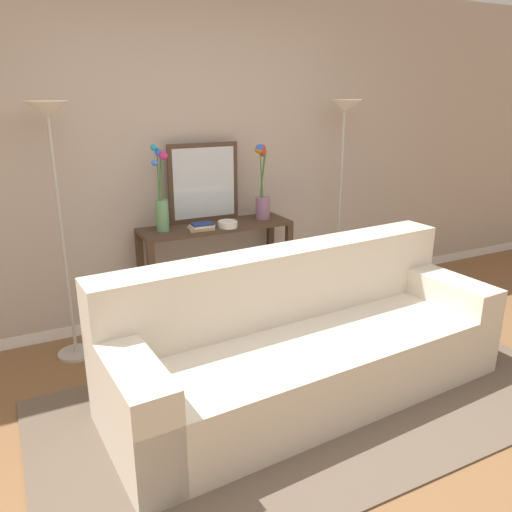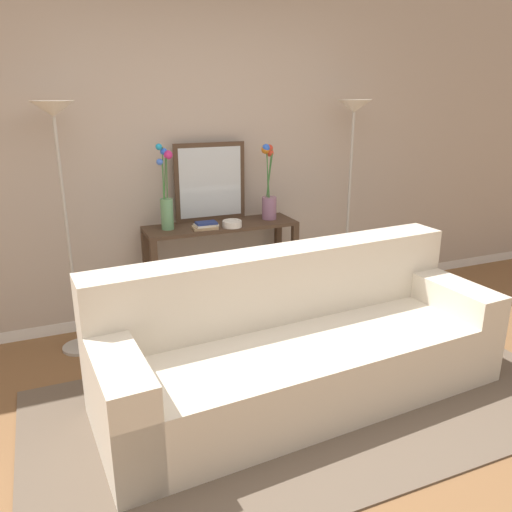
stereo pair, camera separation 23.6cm
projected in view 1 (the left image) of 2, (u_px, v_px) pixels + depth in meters
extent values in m
cube|color=brown|center=(315.00, 470.00, 2.60)|extent=(16.00, 16.00, 0.02)
cube|color=white|center=(177.00, 307.00, 4.41)|extent=(12.00, 0.15, 0.09)
cube|color=#B7A899|center=(169.00, 153.00, 4.00)|extent=(12.00, 0.14, 2.56)
cube|color=brown|center=(317.00, 401.00, 3.15)|extent=(3.31, 1.65, 0.01)
cube|color=beige|center=(309.00, 364.00, 3.17)|extent=(2.55, 1.04, 0.42)
cube|color=beige|center=(283.00, 283.00, 3.29)|extent=(2.51, 0.42, 0.46)
cube|color=beige|center=(131.00, 407.00, 2.59)|extent=(0.30, 0.90, 0.60)
cube|color=beige|center=(436.00, 313.00, 3.69)|extent=(0.30, 0.90, 0.60)
cube|color=#473323|center=(216.00, 226.00, 4.02)|extent=(1.21, 0.37, 0.03)
cube|color=#473323|center=(218.00, 304.00, 4.22)|extent=(1.11, 0.31, 0.01)
cube|color=#473323|center=(153.00, 294.00, 3.76)|extent=(0.05, 0.05, 0.80)
cube|color=#473323|center=(288.00, 271.00, 4.26)|extent=(0.05, 0.05, 0.80)
cube|color=#473323|center=(142.00, 281.00, 4.03)|extent=(0.05, 0.05, 0.80)
cube|color=#473323|center=(270.00, 260.00, 4.53)|extent=(0.05, 0.05, 0.80)
cylinder|color=#B7B2A8|center=(77.00, 353.00, 3.71)|extent=(0.26, 0.26, 0.02)
cylinder|color=#B7B2A8|center=(63.00, 243.00, 3.45)|extent=(0.02, 0.02, 1.65)
cone|color=silver|center=(47.00, 109.00, 3.18)|extent=(0.28, 0.28, 0.10)
cylinder|color=#B7B2A8|center=(335.00, 298.00, 4.70)|extent=(0.26, 0.26, 0.02)
cylinder|color=#B7B2A8|center=(339.00, 210.00, 4.44)|extent=(0.02, 0.02, 1.64)
cone|color=silver|center=(345.00, 106.00, 4.17)|extent=(0.28, 0.28, 0.10)
cube|color=#473323|center=(204.00, 183.00, 4.04)|extent=(0.58, 0.02, 0.62)
cube|color=silver|center=(204.00, 183.00, 4.03)|extent=(0.51, 0.01, 0.55)
cylinder|color=#669E6B|center=(162.00, 216.00, 3.81)|extent=(0.10, 0.10, 0.24)
cylinder|color=#3D7538|center=(158.00, 182.00, 3.72)|extent=(0.01, 0.03, 0.27)
sphere|color=#4372E8|center=(155.00, 163.00, 3.67)|extent=(0.05, 0.05, 0.05)
cylinder|color=#3D7538|center=(162.00, 178.00, 3.73)|extent=(0.01, 0.03, 0.32)
sphere|color=#CC2B79|center=(163.00, 156.00, 3.69)|extent=(0.07, 0.07, 0.07)
cylinder|color=#3D7538|center=(160.00, 176.00, 3.73)|extent=(0.03, 0.01, 0.34)
sphere|color=blue|center=(158.00, 152.00, 3.69)|extent=(0.05, 0.05, 0.05)
cylinder|color=#3D7538|center=(158.00, 174.00, 3.71)|extent=(0.03, 0.05, 0.38)
sphere|color=#1E9DD3|center=(154.00, 148.00, 3.65)|extent=(0.05, 0.05, 0.05)
cylinder|color=gray|center=(263.00, 208.00, 4.18)|extent=(0.12, 0.12, 0.18)
cylinder|color=#3D7538|center=(262.00, 173.00, 4.11)|extent=(0.04, 0.02, 0.38)
sphere|color=red|center=(262.00, 148.00, 4.07)|extent=(0.06, 0.06, 0.06)
cylinder|color=#3D7538|center=(261.00, 173.00, 4.08)|extent=(0.02, 0.05, 0.40)
sphere|color=blue|center=(260.00, 148.00, 4.00)|extent=(0.06, 0.06, 0.06)
cylinder|color=#3D7538|center=(261.00, 174.00, 4.08)|extent=(0.01, 0.03, 0.38)
sphere|color=#C96F1C|center=(259.00, 150.00, 4.02)|extent=(0.07, 0.07, 0.07)
cylinder|color=#3D7538|center=(263.00, 175.00, 4.11)|extent=(0.05, 0.03, 0.35)
sphere|color=red|center=(263.00, 153.00, 4.08)|extent=(0.06, 0.06, 0.06)
cylinder|color=silver|center=(228.00, 225.00, 3.93)|extent=(0.15, 0.15, 0.04)
torus|color=silver|center=(228.00, 222.00, 3.93)|extent=(0.15, 0.15, 0.01)
cube|color=tan|center=(201.00, 228.00, 3.87)|extent=(0.20, 0.14, 0.02)
cube|color=silver|center=(202.00, 226.00, 3.86)|extent=(0.18, 0.12, 0.02)
cube|color=navy|center=(202.00, 224.00, 3.86)|extent=(0.16, 0.11, 0.02)
cube|color=#2D2D33|center=(162.00, 325.00, 4.04)|extent=(0.03, 0.17, 0.12)
cube|color=#6B3360|center=(166.00, 325.00, 4.06)|extent=(0.03, 0.14, 0.11)
cube|color=maroon|center=(171.00, 324.00, 4.08)|extent=(0.03, 0.18, 0.10)
cube|color=navy|center=(175.00, 322.00, 4.09)|extent=(0.03, 0.14, 0.12)
cube|color=silver|center=(179.00, 323.00, 4.10)|extent=(0.03, 0.14, 0.10)
cube|color=#1E7075|center=(183.00, 322.00, 4.12)|extent=(0.04, 0.17, 0.10)
cube|color=gold|center=(187.00, 321.00, 4.14)|extent=(0.03, 0.17, 0.10)
cube|color=#BC3328|center=(191.00, 320.00, 4.15)|extent=(0.03, 0.14, 0.10)
cube|color=#236033|center=(195.00, 320.00, 4.17)|extent=(0.03, 0.15, 0.10)
cube|color=tan|center=(200.00, 319.00, 4.18)|extent=(0.05, 0.16, 0.10)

